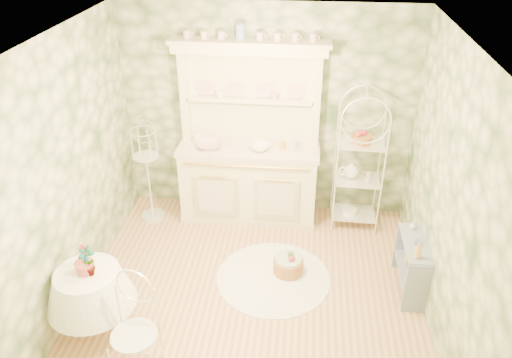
# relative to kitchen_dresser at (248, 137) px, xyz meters

# --- Properties ---
(floor) EXTENTS (3.60, 3.60, 0.00)m
(floor) POSITION_rel_kitchen_dresser_xyz_m (0.20, -1.52, -1.15)
(floor) COLOR tan
(floor) RESTS_ON ground
(ceiling) EXTENTS (3.60, 3.60, 0.00)m
(ceiling) POSITION_rel_kitchen_dresser_xyz_m (0.20, -1.52, 1.56)
(ceiling) COLOR white
(ceiling) RESTS_ON floor
(wall_left) EXTENTS (3.60, 3.60, 0.00)m
(wall_left) POSITION_rel_kitchen_dresser_xyz_m (-1.60, -1.52, 0.21)
(wall_left) COLOR beige
(wall_left) RESTS_ON floor
(wall_right) EXTENTS (3.60, 3.60, 0.00)m
(wall_right) POSITION_rel_kitchen_dresser_xyz_m (2.00, -1.52, 0.21)
(wall_right) COLOR beige
(wall_right) RESTS_ON floor
(wall_back) EXTENTS (3.60, 3.60, 0.00)m
(wall_back) POSITION_rel_kitchen_dresser_xyz_m (0.20, 0.28, 0.21)
(wall_back) COLOR beige
(wall_back) RESTS_ON floor
(wall_front) EXTENTS (3.60, 3.60, 0.00)m
(wall_front) POSITION_rel_kitchen_dresser_xyz_m (0.20, -3.32, 0.21)
(wall_front) COLOR beige
(wall_front) RESTS_ON floor
(kitchen_dresser) EXTENTS (1.87, 0.61, 2.29)m
(kitchen_dresser) POSITION_rel_kitchen_dresser_xyz_m (0.00, 0.00, 0.00)
(kitchen_dresser) COLOR #FFF9CE
(kitchen_dresser) RESTS_ON floor
(bakers_rack) EXTENTS (0.58, 0.42, 1.84)m
(bakers_rack) POSITION_rel_kitchen_dresser_xyz_m (1.36, -0.04, -0.22)
(bakers_rack) COLOR white
(bakers_rack) RESTS_ON floor
(side_shelf) EXTENTS (0.27, 0.68, 0.58)m
(side_shelf) POSITION_rel_kitchen_dresser_xyz_m (1.88, -1.23, -0.86)
(side_shelf) COLOR #7D8CA8
(side_shelf) RESTS_ON floor
(round_table) EXTENTS (0.68, 0.68, 0.71)m
(round_table) POSITION_rel_kitchen_dresser_xyz_m (-1.25, -2.14, -0.79)
(round_table) COLOR white
(round_table) RESTS_ON floor
(cafe_chair) EXTENTS (0.48, 0.48, 0.89)m
(cafe_chair) POSITION_rel_kitchen_dresser_xyz_m (-0.69, -2.59, -0.70)
(cafe_chair) COLOR white
(cafe_chair) RESTS_ON floor
(birdcage_stand) EXTENTS (0.39, 0.39, 1.45)m
(birdcage_stand) POSITION_rel_kitchen_dresser_xyz_m (-1.26, -0.18, -0.42)
(birdcage_stand) COLOR white
(birdcage_stand) RESTS_ON floor
(floor_basket) EXTENTS (0.45, 0.45, 0.25)m
(floor_basket) POSITION_rel_kitchen_dresser_xyz_m (0.57, -1.11, -1.02)
(floor_basket) COLOR #B17543
(floor_basket) RESTS_ON floor
(lace_rug) EXTENTS (1.63, 1.63, 0.01)m
(lace_rug) POSITION_rel_kitchen_dresser_xyz_m (0.42, -1.23, -1.14)
(lace_rug) COLOR white
(lace_rug) RESTS_ON floor
(bowl_floral) EXTENTS (0.36, 0.36, 0.08)m
(bowl_floral) POSITION_rel_kitchen_dresser_xyz_m (-0.47, -0.07, -0.13)
(bowl_floral) COLOR white
(bowl_floral) RESTS_ON kitchen_dresser
(bowl_white) EXTENTS (0.32, 0.32, 0.08)m
(bowl_white) POSITION_rel_kitchen_dresser_xyz_m (0.14, -0.06, -0.13)
(bowl_white) COLOR white
(bowl_white) RESTS_ON kitchen_dresser
(cup_left) EXTENTS (0.13, 0.13, 0.09)m
(cup_left) POSITION_rel_kitchen_dresser_xyz_m (-0.36, 0.16, 0.47)
(cup_left) COLOR white
(cup_left) RESTS_ON kitchen_dresser
(cup_right) EXTENTS (0.12, 0.12, 0.09)m
(cup_right) POSITION_rel_kitchen_dresser_xyz_m (0.30, 0.16, 0.47)
(cup_right) COLOR white
(cup_right) RESTS_ON kitchen_dresser
(potted_geranium) EXTENTS (0.18, 0.14, 0.31)m
(potted_geranium) POSITION_rel_kitchen_dresser_xyz_m (-1.20, -2.16, -0.30)
(potted_geranium) COLOR #3F7238
(potted_geranium) RESTS_ON round_table
(bottle_amber) EXTENTS (0.07, 0.07, 0.17)m
(bottle_amber) POSITION_rel_kitchen_dresser_xyz_m (1.85, -1.48, -0.46)
(bottle_amber) COLOR gold
(bottle_amber) RESTS_ON side_shelf
(bottle_blue) EXTENTS (0.05, 0.05, 0.10)m
(bottle_blue) POSITION_rel_kitchen_dresser_xyz_m (1.88, -1.25, -0.49)
(bottle_blue) COLOR #7B90B8
(bottle_blue) RESTS_ON side_shelf
(bottle_glass) EXTENTS (0.08, 0.08, 0.09)m
(bottle_glass) POSITION_rel_kitchen_dresser_xyz_m (1.88, -0.99, -0.50)
(bottle_glass) COLOR silver
(bottle_glass) RESTS_ON side_shelf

